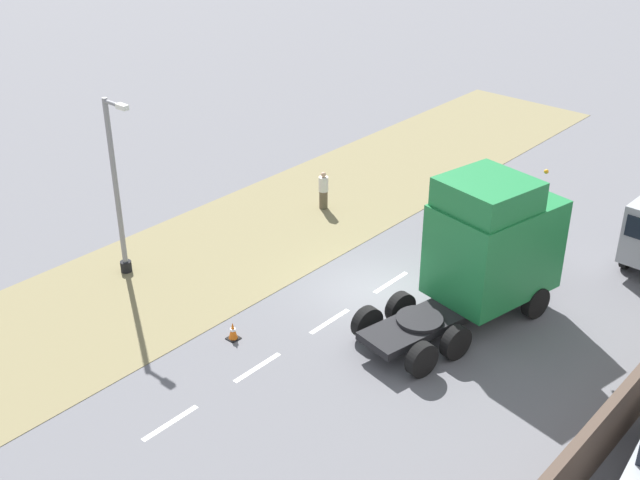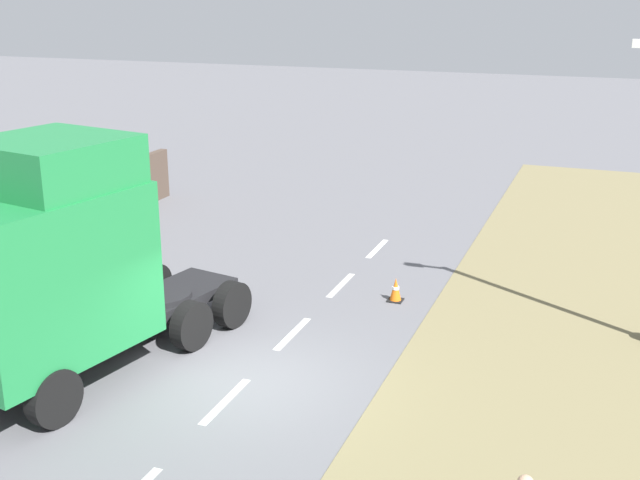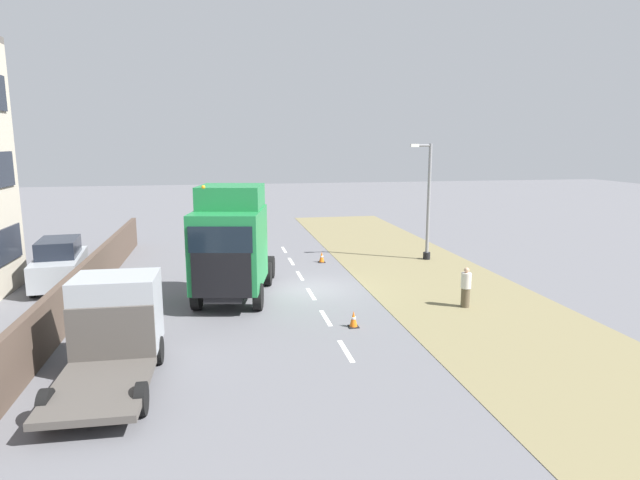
% 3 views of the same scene
% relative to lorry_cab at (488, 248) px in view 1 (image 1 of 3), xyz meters
% --- Properties ---
extents(ground_plane, '(120.00, 120.00, 0.00)m').
position_rel_lorry_cab_xyz_m(ground_plane, '(-3.30, -1.33, -2.35)').
color(ground_plane, slate).
rests_on(ground_plane, ground).
extents(grass_verge, '(7.00, 44.00, 0.01)m').
position_rel_lorry_cab_xyz_m(grass_verge, '(-9.30, -1.33, -2.34)').
color(grass_verge, olive).
rests_on(grass_verge, ground).
extents(lane_markings, '(0.16, 17.80, 0.00)m').
position_rel_lorry_cab_xyz_m(lane_markings, '(-3.30, -2.03, -2.35)').
color(lane_markings, white).
rests_on(lane_markings, ground).
extents(lorry_cab, '(3.81, 7.14, 4.82)m').
position_rel_lorry_cab_xyz_m(lorry_cab, '(0.00, 0.00, 0.00)').
color(lorry_cab, black).
rests_on(lorry_cab, ground).
extents(lamp_post, '(1.31, 0.39, 6.28)m').
position_rel_lorry_cab_xyz_m(lamp_post, '(-10.62, -5.93, 0.46)').
color(lamp_post, black).
rests_on(lamp_post, ground).
extents(pedestrian, '(0.39, 0.39, 1.59)m').
position_rel_lorry_cab_xyz_m(pedestrian, '(-8.91, 2.50, -1.57)').
color(pedestrian, brown).
rests_on(pedestrian, ground).
extents(traffic_cone_lead, '(0.36, 0.36, 0.58)m').
position_rel_lorry_cab_xyz_m(traffic_cone_lead, '(-4.06, 3.90, -2.07)').
color(traffic_cone_lead, black).
rests_on(traffic_cone_lead, ground).
extents(traffic_cone_trailing, '(0.36, 0.36, 0.58)m').
position_rel_lorry_cab_xyz_m(traffic_cone_trailing, '(-4.88, -6.29, -2.07)').
color(traffic_cone_trailing, black).
rests_on(traffic_cone_trailing, ground).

